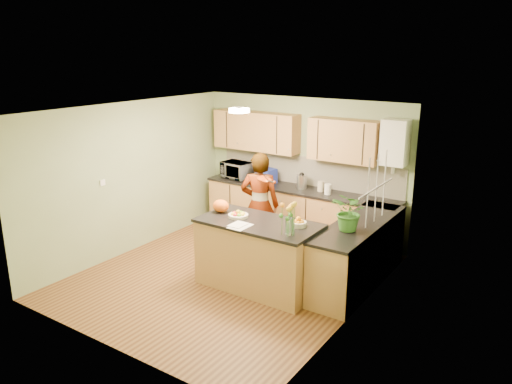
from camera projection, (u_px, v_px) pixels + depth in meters
The scene contains 28 objects.
floor at pixel (229, 276), 7.53m from camera, with size 4.50×4.50×0.00m, color #512D17.
ceiling at pixel (226, 110), 6.84m from camera, with size 4.00×4.50×0.02m, color silver.
wall_back at pixel (303, 167), 8.98m from camera, with size 4.00×0.02×2.50m, color gray.
wall_front at pixel (103, 246), 5.39m from camera, with size 4.00×0.02×2.50m, color gray.
wall_left at pixel (131, 178), 8.26m from camera, with size 0.02×4.50×2.50m, color gray.
wall_right at pixel (358, 223), 6.12m from camera, with size 0.02×4.50×2.50m, color gray.
back_counter at pixel (299, 214), 8.91m from camera, with size 3.64×0.62×0.94m.
right_counter at pixel (359, 253), 7.17m from camera, with size 0.62×2.24×0.94m.
splashback at pixel (307, 171), 8.93m from camera, with size 3.60×0.02×0.52m, color white.
upper_cabinets at pixel (290, 135), 8.78m from camera, with size 3.20×0.34×0.70m.
boiler at pixel (395, 143), 7.77m from camera, with size 0.40×0.30×0.86m.
window_right at pixel (377, 188), 6.52m from camera, with size 0.01×1.30×1.05m.
light_switch at pixel (103, 183), 7.76m from camera, with size 0.02×0.09×0.09m, color white.
ceiling_lamp at pixel (239, 110), 7.09m from camera, with size 0.30×0.30×0.07m.
peninsula_island at pixel (259, 254), 7.08m from camera, with size 1.72×0.88×0.99m.
fruit_dish at pixel (238, 214), 7.12m from camera, with size 0.29×0.29×0.10m.
orange_bowl at pixel (298, 222), 6.76m from camera, with size 0.22×0.22×0.13m.
flower_vase at pixel (290, 210), 6.39m from camera, with size 0.26×0.26×0.49m.
orange_bag at pixel (221, 206), 7.33m from camera, with size 0.25×0.21×0.19m, color orange.
papers at pixel (240, 226), 6.76m from camera, with size 0.24×0.32×0.01m, color silver.
violinist at pixel (260, 205), 8.07m from camera, with size 0.63×0.42×1.74m, color tan.
violin at pixel (263, 178), 7.65m from camera, with size 0.62×0.25×0.12m, color #571905, non-canonical shape.
microwave at pixel (237, 170), 9.45m from camera, with size 0.55×0.38×0.31m, color white.
blue_box at pixel (267, 175), 9.13m from camera, with size 0.33×0.24×0.26m, color navy.
kettle at pixel (302, 181), 8.75m from camera, with size 0.18×0.18×0.33m.
jar_cream at pixel (321, 186), 8.58m from camera, with size 0.11×0.11×0.17m, color beige.
jar_white at pixel (328, 189), 8.39m from camera, with size 0.11×0.11×0.18m, color white.
potted_plant at pixel (350, 212), 6.66m from camera, with size 0.48×0.42×0.53m, color #377527.
Camera 1 is at (4.17, -5.50, 3.30)m, focal length 35.00 mm.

